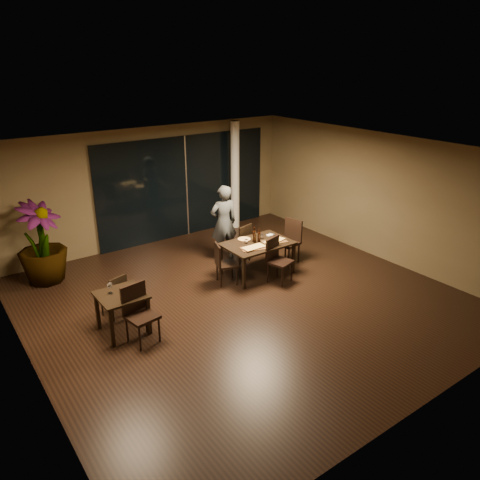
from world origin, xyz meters
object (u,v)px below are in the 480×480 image
at_px(main_table, 257,246).
at_px(chair_main_right, 290,239).
at_px(potted_plant, 41,243).
at_px(bottle_c, 254,235).
at_px(side_table, 122,300).
at_px(chair_main_far, 242,241).
at_px(chair_main_left, 223,262).
at_px(chair_main_near, 277,258).
at_px(diner, 224,223).
at_px(bottle_b, 259,235).
at_px(chair_side_far, 116,294).
at_px(chair_side_near, 139,310).
at_px(bottle_a, 255,237).

height_order(main_table, chair_main_right, chair_main_right).
bearing_deg(potted_plant, bottle_c, -30.09).
bearing_deg(side_table, potted_plant, 101.34).
xyz_separation_m(chair_main_far, chair_main_left, (-1.00, -0.69, -0.01)).
distance_m(chair_main_near, potted_plant, 5.05).
bearing_deg(chair_main_left, potted_plant, 71.70).
relative_size(diner, potted_plant, 1.02).
xyz_separation_m(chair_main_right, bottle_b, (-0.99, -0.07, 0.32)).
height_order(chair_main_far, chair_main_left, chair_main_far).
xyz_separation_m(main_table, chair_main_near, (0.12, -0.53, -0.12)).
height_order(chair_main_left, chair_side_far, chair_main_left).
height_order(main_table, side_table, same).
bearing_deg(potted_plant, chair_main_right, -24.58).
relative_size(chair_main_near, chair_main_right, 0.95).
distance_m(chair_main_left, chair_side_near, 2.56).
relative_size(potted_plant, bottle_a, 6.70).
height_order(main_table, bottle_b, bottle_b).
distance_m(chair_main_left, chair_side_far, 2.40).
bearing_deg(chair_main_near, chair_main_far, 74.63).
bearing_deg(diner, chair_main_right, 147.68).
relative_size(chair_main_far, bottle_c, 2.81).
bearing_deg(bottle_b, bottle_a, 167.16).
bearing_deg(potted_plant, chair_main_near, -35.50).
height_order(side_table, chair_main_left, chair_main_left).
distance_m(main_table, bottle_a, 0.22).
bearing_deg(chair_main_near, chair_side_far, 154.13).
bearing_deg(chair_side_near, chair_side_far, 82.73).
bearing_deg(bottle_b, chair_side_near, -164.24).
bearing_deg(bottle_c, chair_side_far, -179.14).
bearing_deg(chair_side_far, chair_main_left, 162.71).
xyz_separation_m(main_table, chair_side_near, (-3.27, -0.92, -0.10)).
height_order(main_table, diner, diner).
xyz_separation_m(potted_plant, bottle_c, (3.96, -2.30, 0.02)).
xyz_separation_m(main_table, potted_plant, (-3.98, 2.40, 0.22)).
height_order(chair_main_near, chair_main_left, chair_main_near).
bearing_deg(side_table, chair_main_left, 12.29).
bearing_deg(bottle_a, potted_plant, 149.19).
bearing_deg(diner, chair_side_far, 29.45).
xyz_separation_m(chair_side_near, potted_plant, (-0.71, 3.31, 0.32)).
relative_size(bottle_b, bottle_c, 0.92).
bearing_deg(main_table, bottle_c, 99.52).
bearing_deg(chair_main_far, chair_main_right, 131.84).
bearing_deg(bottle_a, chair_side_near, -163.41).
height_order(chair_main_left, chair_main_right, chair_main_right).
height_order(side_table, bottle_b, bottle_b).
xyz_separation_m(side_table, chair_main_far, (3.50, 1.24, -0.10)).
xyz_separation_m(chair_main_far, chair_side_far, (-3.40, -0.68, -0.05)).
distance_m(main_table, potted_plant, 4.65).
bearing_deg(chair_main_near, chair_main_right, 17.71).
bearing_deg(chair_side_near, bottle_c, 8.29).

